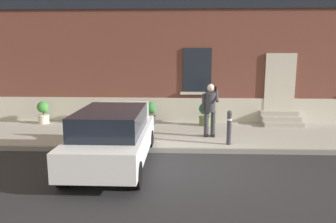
{
  "coord_description": "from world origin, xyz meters",
  "views": [
    {
      "loc": [
        -0.45,
        -8.26,
        2.92
      ],
      "look_at": [
        -0.87,
        1.6,
        1.1
      ],
      "focal_mm": 35.01,
      "sensor_mm": 36.0,
      "label": 1
    }
  ],
  "objects_px": {
    "bollard_near_person": "(229,126)",
    "bollard_far_left": "(108,125)",
    "planter_charcoal": "(150,112)",
    "person_on_phone": "(210,107)",
    "planter_olive": "(205,114)",
    "planter_terracotta": "(96,112)",
    "hatchback_car_white": "(113,136)",
    "planter_cream": "(43,112)"
  },
  "relations": [
    {
      "from": "planter_charcoal",
      "to": "planter_olive",
      "type": "bearing_deg",
      "value": -3.65
    },
    {
      "from": "planter_charcoal",
      "to": "hatchback_car_white",
      "type": "bearing_deg",
      "value": -97.25
    },
    {
      "from": "bollard_far_left",
      "to": "planter_olive",
      "type": "xyz_separation_m",
      "value": [
        3.1,
        2.57,
        -0.11
      ]
    },
    {
      "from": "planter_cream",
      "to": "planter_terracotta",
      "type": "relative_size",
      "value": 1.0
    },
    {
      "from": "planter_cream",
      "to": "planter_terracotta",
      "type": "distance_m",
      "value": 2.08
    },
    {
      "from": "hatchback_car_white",
      "to": "person_on_phone",
      "type": "distance_m",
      "value": 3.64
    },
    {
      "from": "bollard_near_person",
      "to": "planter_terracotta",
      "type": "height_order",
      "value": "bollard_near_person"
    },
    {
      "from": "bollard_near_person",
      "to": "planter_charcoal",
      "type": "xyz_separation_m",
      "value": [
        -2.63,
        2.71,
        -0.11
      ]
    },
    {
      "from": "planter_charcoal",
      "to": "planter_olive",
      "type": "height_order",
      "value": "same"
    },
    {
      "from": "hatchback_car_white",
      "to": "planter_charcoal",
      "type": "relative_size",
      "value": 4.73
    },
    {
      "from": "hatchback_car_white",
      "to": "planter_terracotta",
      "type": "bearing_deg",
      "value": 109.76
    },
    {
      "from": "person_on_phone",
      "to": "planter_cream",
      "type": "xyz_separation_m",
      "value": [
        -6.28,
        1.8,
        -0.55
      ]
    },
    {
      "from": "planter_terracotta",
      "to": "bollard_near_person",
      "type": "bearing_deg",
      "value": -29.5
    },
    {
      "from": "planter_terracotta",
      "to": "planter_olive",
      "type": "distance_m",
      "value": 4.17
    },
    {
      "from": "bollard_far_left",
      "to": "planter_charcoal",
      "type": "distance_m",
      "value": 2.89
    },
    {
      "from": "planter_terracotta",
      "to": "hatchback_car_white",
      "type": "bearing_deg",
      "value": -70.24
    },
    {
      "from": "bollard_near_person",
      "to": "person_on_phone",
      "type": "xyz_separation_m",
      "value": [
        -0.51,
        0.85,
        0.44
      ]
    },
    {
      "from": "hatchback_car_white",
      "to": "planter_cream",
      "type": "xyz_separation_m",
      "value": [
        -3.62,
        4.26,
        -0.18
      ]
    },
    {
      "from": "planter_olive",
      "to": "bollard_far_left",
      "type": "bearing_deg",
      "value": -140.29
    },
    {
      "from": "person_on_phone",
      "to": "planter_olive",
      "type": "xyz_separation_m",
      "value": [
        -0.04,
        1.72,
        -0.55
      ]
    },
    {
      "from": "planter_cream",
      "to": "planter_charcoal",
      "type": "bearing_deg",
      "value": 0.74
    },
    {
      "from": "planter_cream",
      "to": "planter_charcoal",
      "type": "relative_size",
      "value": 1.0
    },
    {
      "from": "planter_terracotta",
      "to": "planter_olive",
      "type": "xyz_separation_m",
      "value": [
        4.17,
        -0.09,
        0.0
      ]
    },
    {
      "from": "hatchback_car_white",
      "to": "bollard_far_left",
      "type": "distance_m",
      "value": 1.67
    },
    {
      "from": "planter_olive",
      "to": "person_on_phone",
      "type": "bearing_deg",
      "value": -88.79
    },
    {
      "from": "bollard_near_person",
      "to": "hatchback_car_white",
      "type": "bearing_deg",
      "value": -153.2
    },
    {
      "from": "planter_charcoal",
      "to": "planter_terracotta",
      "type": "bearing_deg",
      "value": -178.9
    },
    {
      "from": "planter_cream",
      "to": "bollard_far_left",
      "type": "bearing_deg",
      "value": -40.09
    },
    {
      "from": "planter_cream",
      "to": "planter_olive",
      "type": "bearing_deg",
      "value": -0.73
    },
    {
      "from": "hatchback_car_white",
      "to": "planter_cream",
      "type": "height_order",
      "value": "hatchback_car_white"
    },
    {
      "from": "bollard_near_person",
      "to": "person_on_phone",
      "type": "height_order",
      "value": "person_on_phone"
    },
    {
      "from": "planter_olive",
      "to": "planter_charcoal",
      "type": "bearing_deg",
      "value": 176.35
    },
    {
      "from": "planter_cream",
      "to": "planter_olive",
      "type": "relative_size",
      "value": 1.0
    },
    {
      "from": "bollard_far_left",
      "to": "person_on_phone",
      "type": "distance_m",
      "value": 3.28
    },
    {
      "from": "hatchback_car_white",
      "to": "bollard_near_person",
      "type": "height_order",
      "value": "hatchback_car_white"
    },
    {
      "from": "planter_terracotta",
      "to": "planter_olive",
      "type": "bearing_deg",
      "value": -1.28
    },
    {
      "from": "planter_terracotta",
      "to": "planter_charcoal",
      "type": "bearing_deg",
      "value": 1.1
    },
    {
      "from": "bollard_near_person",
      "to": "bollard_far_left",
      "type": "height_order",
      "value": "same"
    },
    {
      "from": "hatchback_car_white",
      "to": "planter_terracotta",
      "type": "relative_size",
      "value": 4.73
    },
    {
      "from": "bollard_near_person",
      "to": "planter_charcoal",
      "type": "distance_m",
      "value": 3.77
    },
    {
      "from": "bollard_far_left",
      "to": "planter_terracotta",
      "type": "xyz_separation_m",
      "value": [
        -1.07,
        2.67,
        -0.11
      ]
    },
    {
      "from": "planter_charcoal",
      "to": "planter_cream",
      "type": "bearing_deg",
      "value": -179.26
    }
  ]
}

